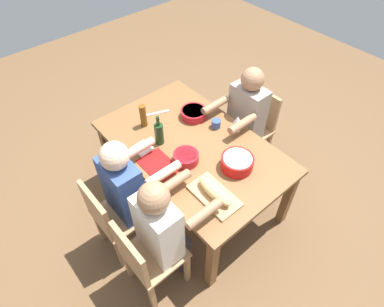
% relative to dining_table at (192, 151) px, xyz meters
% --- Properties ---
extents(ground_plane, '(8.00, 8.00, 0.00)m').
position_rel_dining_table_xyz_m(ground_plane, '(0.00, 0.00, -0.66)').
color(ground_plane, brown).
extents(dining_table, '(1.66, 1.04, 0.74)m').
position_rel_dining_table_xyz_m(dining_table, '(0.00, 0.00, 0.00)').
color(dining_table, brown).
rests_on(dining_table, ground_plane).
extents(chair_near_right, '(0.40, 0.40, 0.85)m').
position_rel_dining_table_xyz_m(chair_near_right, '(0.46, -0.84, -0.18)').
color(chair_near_right, '#A87F56').
rests_on(chair_near_right, ground_plane).
extents(diner_near_right, '(0.41, 0.53, 1.20)m').
position_rel_dining_table_xyz_m(diner_near_right, '(0.46, -0.66, 0.04)').
color(diner_near_right, '#2D2D38').
rests_on(diner_near_right, ground_plane).
extents(chair_far_center, '(0.40, 0.40, 0.85)m').
position_rel_dining_table_xyz_m(chair_far_center, '(0.00, 0.84, -0.18)').
color(chair_far_center, '#A87F56').
rests_on(chair_far_center, ground_plane).
extents(diner_far_center, '(0.41, 0.53, 1.20)m').
position_rel_dining_table_xyz_m(diner_far_center, '(-0.00, 0.66, 0.04)').
color(diner_far_center, '#2D2D38').
rests_on(diner_far_center, ground_plane).
extents(chair_near_center, '(0.40, 0.40, 0.85)m').
position_rel_dining_table_xyz_m(chair_near_center, '(0.00, -0.84, -0.18)').
color(chair_near_center, '#A87F56').
rests_on(chair_near_center, ground_plane).
extents(diner_near_center, '(0.41, 0.53, 1.20)m').
position_rel_dining_table_xyz_m(diner_near_center, '(0.00, -0.66, 0.04)').
color(diner_near_center, '#2D2D38').
rests_on(diner_near_center, ground_plane).
extents(serving_bowl_salad, '(0.21, 0.21, 0.08)m').
position_rel_dining_table_xyz_m(serving_bowl_salad, '(0.11, -0.16, 0.13)').
color(serving_bowl_salad, '#B21923').
rests_on(serving_bowl_salad, dining_table).
extents(serving_bowl_pasta, '(0.26, 0.26, 0.11)m').
position_rel_dining_table_xyz_m(serving_bowl_pasta, '(0.42, 0.11, 0.14)').
color(serving_bowl_pasta, red).
rests_on(serving_bowl_pasta, dining_table).
extents(serving_bowl_greens, '(0.24, 0.24, 0.08)m').
position_rel_dining_table_xyz_m(serving_bowl_greens, '(-0.27, 0.25, 0.12)').
color(serving_bowl_greens, '#B21923').
rests_on(serving_bowl_greens, dining_table).
extents(cutting_board, '(0.40, 0.22, 0.02)m').
position_rel_dining_table_xyz_m(cutting_board, '(0.52, -0.23, 0.09)').
color(cutting_board, tan).
rests_on(cutting_board, dining_table).
extents(bread_loaf, '(0.32, 0.11, 0.09)m').
position_rel_dining_table_xyz_m(bread_loaf, '(0.52, -0.23, 0.15)').
color(bread_loaf, tan).
rests_on(bread_loaf, cutting_board).
extents(wine_bottle, '(0.08, 0.08, 0.29)m').
position_rel_dining_table_xyz_m(wine_bottle, '(-0.20, -0.19, 0.19)').
color(wine_bottle, '#193819').
rests_on(wine_bottle, dining_table).
extents(beer_bottle, '(0.06, 0.06, 0.22)m').
position_rel_dining_table_xyz_m(beer_bottle, '(-0.47, -0.16, 0.19)').
color(beer_bottle, brown).
rests_on(beer_bottle, dining_table).
extents(wine_glass, '(0.08, 0.08, 0.17)m').
position_rel_dining_table_xyz_m(wine_glass, '(0.12, 0.42, 0.20)').
color(wine_glass, silver).
rests_on(wine_glass, dining_table).
extents(cup_far_center, '(0.08, 0.08, 0.08)m').
position_rel_dining_table_xyz_m(cup_far_center, '(-0.03, 0.31, 0.12)').
color(cup_far_center, '#334C8C').
rests_on(cup_far_center, dining_table).
extents(placemat_near_center, '(0.32, 0.23, 0.01)m').
position_rel_dining_table_xyz_m(placemat_near_center, '(0.00, -0.36, 0.08)').
color(placemat_near_center, maroon).
rests_on(placemat_near_center, dining_table).
extents(carving_knife, '(0.11, 0.22, 0.01)m').
position_rel_dining_table_xyz_m(carving_knife, '(-0.53, 0.02, 0.09)').
color(carving_knife, silver).
rests_on(carving_knife, dining_table).
extents(napkin_stack, '(0.15, 0.15, 0.02)m').
position_rel_dining_table_xyz_m(napkin_stack, '(-0.23, -0.35, 0.09)').
color(napkin_stack, white).
rests_on(napkin_stack, dining_table).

